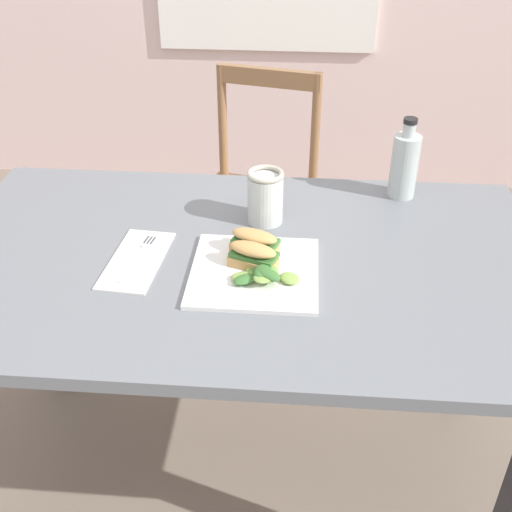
# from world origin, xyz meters

# --- Properties ---
(ground_plane) EXTENTS (9.23, 9.23, 0.00)m
(ground_plane) POSITION_xyz_m (0.00, 0.00, 0.00)
(ground_plane) COLOR #7A6B5B
(dining_table) EXTENTS (1.36, 0.80, 0.74)m
(dining_table) POSITION_xyz_m (0.02, 0.14, 0.61)
(dining_table) COLOR slate
(dining_table) RESTS_ON ground
(chair_wooden_far) EXTENTS (0.48, 0.48, 0.87)m
(chair_wooden_far) POSITION_xyz_m (-0.01, 0.94, 0.45)
(chair_wooden_far) COLOR #8E6642
(chair_wooden_far) RESTS_ON ground
(plate_lunch) EXTENTS (0.27, 0.27, 0.01)m
(plate_lunch) POSITION_xyz_m (0.06, 0.07, 0.74)
(plate_lunch) COLOR white
(plate_lunch) RESTS_ON dining_table
(sandwich_half_front) EXTENTS (0.12, 0.09, 0.06)m
(sandwich_half_front) POSITION_xyz_m (0.05, 0.09, 0.78)
(sandwich_half_front) COLOR tan
(sandwich_half_front) RESTS_ON plate_lunch
(sandwich_half_back) EXTENTS (0.12, 0.09, 0.06)m
(sandwich_half_back) POSITION_xyz_m (0.05, 0.14, 0.78)
(sandwich_half_back) COLOR tan
(sandwich_half_back) RESTS_ON plate_lunch
(salad_mixed_greens) EXTENTS (0.15, 0.10, 0.03)m
(salad_mixed_greens) POSITION_xyz_m (0.08, 0.04, 0.77)
(salad_mixed_greens) COLOR #6B9E47
(salad_mixed_greens) RESTS_ON plate_lunch
(napkin_folded) EXTENTS (0.13, 0.25, 0.00)m
(napkin_folded) POSITION_xyz_m (-0.21, 0.10, 0.74)
(napkin_folded) COLOR silver
(napkin_folded) RESTS_ON dining_table
(fork_on_napkin) EXTENTS (0.05, 0.19, 0.00)m
(fork_on_napkin) POSITION_xyz_m (-0.20, 0.12, 0.75)
(fork_on_napkin) COLOR silver
(fork_on_napkin) RESTS_ON napkin_folded
(bottle_cold_brew) EXTENTS (0.07, 0.07, 0.21)m
(bottle_cold_brew) POSITION_xyz_m (0.41, 0.46, 0.82)
(bottle_cold_brew) COLOR black
(bottle_cold_brew) RESTS_ON dining_table
(mason_jar_iced_tea) EXTENTS (0.09, 0.09, 0.13)m
(mason_jar_iced_tea) POSITION_xyz_m (0.07, 0.30, 0.80)
(mason_jar_iced_tea) COLOR #995623
(mason_jar_iced_tea) RESTS_ON dining_table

